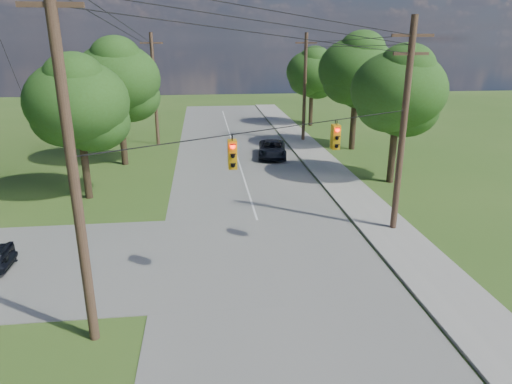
{
  "coord_description": "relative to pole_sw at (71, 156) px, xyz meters",
  "views": [
    {
      "loc": [
        -0.77,
        -12.97,
        9.46
      ],
      "look_at": [
        1.34,
        5.0,
        3.36
      ],
      "focal_mm": 32.0,
      "sensor_mm": 36.0,
      "label": 1
    }
  ],
  "objects": [
    {
      "name": "ground",
      "position": [
        4.6,
        -0.4,
        -6.23
      ],
      "size": [
        140.0,
        140.0,
        0.0
      ],
      "primitive_type": "plane",
      "color": "#375A1E",
      "rests_on": "ground"
    },
    {
      "name": "main_road",
      "position": [
        6.6,
        4.6,
        -6.21
      ],
      "size": [
        10.0,
        100.0,
        0.03
      ],
      "primitive_type": "cube",
      "color": "gray",
      "rests_on": "ground"
    },
    {
      "name": "sidewalk_east",
      "position": [
        13.3,
        4.6,
        -6.17
      ],
      "size": [
        2.6,
        100.0,
        0.12
      ],
      "primitive_type": "cube",
      "color": "#A19E97",
      "rests_on": "ground"
    },
    {
      "name": "pole_sw",
      "position": [
        0.0,
        0.0,
        0.0
      ],
      "size": [
        2.0,
        0.32,
        12.0
      ],
      "color": "brown",
      "rests_on": "ground"
    },
    {
      "name": "pole_ne",
      "position": [
        13.5,
        7.6,
        -0.76
      ],
      "size": [
        2.0,
        0.32,
        10.5
      ],
      "color": "brown",
      "rests_on": "ground"
    },
    {
      "name": "pole_north_e",
      "position": [
        13.5,
        29.6,
        -1.1
      ],
      "size": [
        2.0,
        0.32,
        10.0
      ],
      "color": "brown",
      "rests_on": "ground"
    },
    {
      "name": "pole_north_w",
      "position": [
        -0.4,
        29.6,
        -1.1
      ],
      "size": [
        2.0,
        0.32,
        10.0
      ],
      "color": "brown",
      "rests_on": "ground"
    },
    {
      "name": "power_lines",
      "position": [
        6.1,
        11.14,
        2.93
      ],
      "size": [
        13.93,
        29.62,
        4.93
      ],
      "color": "black",
      "rests_on": "ground"
    },
    {
      "name": "traffic_signals",
      "position": [
        7.15,
        4.03,
        -0.73
      ],
      "size": [
        4.91,
        3.27,
        1.05
      ],
      "color": "#DE9E0D",
      "rests_on": "ground"
    },
    {
      "name": "tree_w_near",
      "position": [
        -3.4,
        14.6,
        -0.3
      ],
      "size": [
        6.0,
        6.0,
        8.4
      ],
      "color": "#3E2E1F",
      "rests_on": "ground"
    },
    {
      "name": "tree_w_mid",
      "position": [
        -2.4,
        22.6,
        0.35
      ],
      "size": [
        6.4,
        6.4,
        9.22
      ],
      "color": "#3E2E1F",
      "rests_on": "ground"
    },
    {
      "name": "tree_w_far",
      "position": [
        -4.4,
        32.6,
        0.02
      ],
      "size": [
        6.0,
        6.0,
        8.73
      ],
      "color": "#3E2E1F",
      "rests_on": "ground"
    },
    {
      "name": "tree_e_near",
      "position": [
        16.6,
        15.6,
        0.02
      ],
      "size": [
        6.2,
        6.2,
        8.81
      ],
      "color": "#3E2E1F",
      "rests_on": "ground"
    },
    {
      "name": "tree_e_mid",
      "position": [
        17.1,
        25.6,
        0.68
      ],
      "size": [
        6.6,
        6.6,
        9.64
      ],
      "color": "#3E2E1F",
      "rests_on": "ground"
    },
    {
      "name": "tree_e_far",
      "position": [
        16.1,
        37.6,
        -0.31
      ],
      "size": [
        5.8,
        5.8,
        8.32
      ],
      "color": "#3E2E1F",
      "rests_on": "ground"
    },
    {
      "name": "car_main_north",
      "position": [
        9.53,
        23.45,
        -5.52
      ],
      "size": [
        2.89,
        5.13,
        1.35
      ],
      "primitive_type": "imported",
      "rotation": [
        0.0,
        0.0,
        -0.14
      ],
      "color": "black",
      "rests_on": "main_road"
    }
  ]
}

